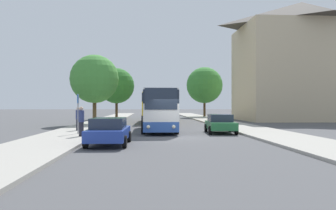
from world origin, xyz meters
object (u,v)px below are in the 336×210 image
bus_middle (154,107)px  tree_left_near (117,86)px  bus_front (159,109)px  bus_stop_sign (78,109)px  pedestrian_waiting_far (78,119)px  tree_right_near (204,85)px  parked_car_right_near (220,123)px  pedestrian_waiting_near (81,121)px  tree_left_far (95,79)px  parked_car_left_curb (109,131)px

bus_middle → tree_left_near: (-5.65, 10.28, 3.20)m
bus_front → tree_left_near: tree_left_near is taller
bus_stop_sign → pedestrian_waiting_far: bus_stop_sign is taller
tree_left_near → tree_right_near: (14.63, 5.46, 0.49)m
bus_front → parked_car_right_near: (4.54, -2.54, -1.02)m
bus_front → tree_right_near: tree_right_near is taller
tree_left_near → bus_middle: bearing=-61.2°
pedestrian_waiting_near → tree_left_near: tree_left_near is taller
bus_middle → pedestrian_waiting_near: bearing=-102.4°
bus_stop_sign → tree_left_near: bearing=90.1°
tree_left_far → bus_stop_sign: bearing=-85.9°
pedestrian_waiting_far → tree_left_near: tree_left_near is taller
bus_middle → parked_car_right_near: bus_middle is taller
pedestrian_waiting_near → parked_car_left_curb: bearing=116.5°
parked_car_right_near → tree_right_near: size_ratio=0.48×
bus_middle → pedestrian_waiting_near: size_ratio=6.41×
parked_car_left_curb → pedestrian_waiting_far: pedestrian_waiting_far is taller
parked_car_left_curb → pedestrian_waiting_near: size_ratio=2.39×
parked_car_left_curb → tree_left_near: bearing=96.1°
pedestrian_waiting_near → tree_right_near: size_ratio=0.22×
bus_middle → pedestrian_waiting_far: bearing=-110.9°
bus_front → pedestrian_waiting_far: 6.43m
bus_middle → tree_left_far: tree_left_far is taller
bus_stop_sign → tree_right_near: 36.73m
tree_left_near → bus_stop_sign: bearing=-89.9°
parked_car_left_curb → pedestrian_waiting_far: size_ratio=2.46×
bus_middle → bus_stop_sign: 18.63m
pedestrian_waiting_near → tree_right_near: (13.97, 35.43, 4.48)m
bus_front → parked_car_left_curb: bus_front is taller
parked_car_right_near → pedestrian_waiting_far: bearing=-4.1°
parked_car_left_curb → pedestrian_waiting_near: bearing=123.4°
bus_middle → parked_car_right_near: size_ratio=2.93×
bus_middle → tree_left_near: 12.16m
tree_left_near → parked_car_right_near: bearing=-68.8°
pedestrian_waiting_far → tree_right_near: tree_right_near is taller
tree_left_near → pedestrian_waiting_far: bearing=-91.3°
tree_left_far → pedestrian_waiting_far: bearing=-88.3°
parked_car_right_near → pedestrian_waiting_near: pedestrian_waiting_near is taller
bus_front → tree_left_near: 24.89m
tree_left_far → parked_car_right_near: bearing=-44.5°
parked_car_left_curb → pedestrian_waiting_near: (-2.13, 3.41, 0.35)m
parked_car_right_near → tree_left_far: (-11.11, 10.92, 4.15)m
parked_car_left_curb → pedestrian_waiting_far: (-3.36, 8.27, 0.32)m
parked_car_right_near → bus_stop_sign: bearing=11.8°
bus_middle → bus_front: bearing=-87.9°
bus_stop_sign → tree_right_near: tree_right_near is taller
bus_front → parked_car_right_near: 5.30m
pedestrian_waiting_near → pedestrian_waiting_far: (-1.22, 4.87, -0.03)m
bus_front → parked_car_right_near: bus_front is taller
tree_left_near → bus_front: bearing=-76.5°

